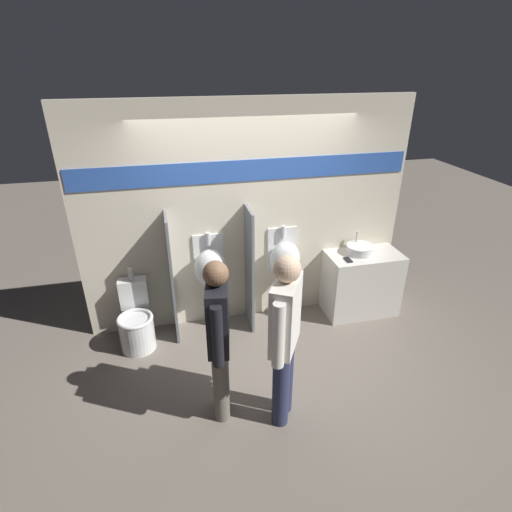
{
  "coord_description": "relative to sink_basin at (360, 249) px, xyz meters",
  "views": [
    {
      "loc": [
        -0.93,
        -3.74,
        3.05
      ],
      "look_at": [
        0.0,
        0.17,
        1.05
      ],
      "focal_mm": 28.0,
      "sensor_mm": 36.0,
      "label": 1
    }
  ],
  "objects": [
    {
      "name": "divider_near_counter",
      "position": [
        -2.34,
        -0.0,
        -0.12
      ],
      "size": [
        0.03,
        0.41,
        1.54
      ],
      "color": "slate",
      "rests_on": "ground_plane"
    },
    {
      "name": "person_with_lanyard",
      "position": [
        -1.45,
        -1.5,
        0.04
      ],
      "size": [
        0.37,
        0.52,
        1.69
      ],
      "rotation": [
        0.0,
        0.0,
        1.05
      ],
      "color": "#282D4C",
      "rests_on": "ground_plane"
    },
    {
      "name": "sink_counter",
      "position": [
        0.05,
        -0.05,
        -0.47
      ],
      "size": [
        0.93,
        0.51,
        0.84
      ],
      "color": "silver",
      "rests_on": "ground_plane"
    },
    {
      "name": "sink_basin",
      "position": [
        0.0,
        0.0,
        0.0
      ],
      "size": [
        0.34,
        0.34,
        0.24
      ],
      "color": "silver",
      "rests_on": "sink_counter"
    },
    {
      "name": "cell_phone",
      "position": [
        -0.23,
        -0.15,
        -0.05
      ],
      "size": [
        0.07,
        0.14,
        0.01
      ],
      "color": "black",
      "rests_on": "sink_counter"
    },
    {
      "name": "ground_plane",
      "position": [
        -1.39,
        -0.37,
        -0.89
      ],
      "size": [
        16.0,
        16.0,
        0.0
      ],
      "primitive_type": "plane",
      "color": "#70665B"
    },
    {
      "name": "urinal_far",
      "position": [
        -0.97,
        0.06,
        -0.06
      ],
      "size": [
        0.38,
        0.31,
        1.24
      ],
      "color": "silver",
      "rests_on": "ground_plane"
    },
    {
      "name": "display_wall",
      "position": [
        -1.39,
        0.23,
        0.47
      ],
      "size": [
        3.92,
        0.07,
        2.7
      ],
      "color": "beige",
      "rests_on": "ground_plane"
    },
    {
      "name": "person_in_vest",
      "position": [
        -1.99,
        -1.32,
        0.0
      ],
      "size": [
        0.25,
        0.56,
        1.61
      ],
      "rotation": [
        0.0,
        0.0,
        1.4
      ],
      "color": "#666056",
      "rests_on": "ground_plane"
    },
    {
      "name": "divider_mid",
      "position": [
        -1.43,
        -0.0,
        -0.12
      ],
      "size": [
        0.03,
        0.41,
        1.54
      ],
      "color": "slate",
      "rests_on": "ground_plane"
    },
    {
      "name": "urinal_near_counter",
      "position": [
        -1.88,
        0.06,
        -0.06
      ],
      "size": [
        0.38,
        0.31,
        1.24
      ],
      "color": "silver",
      "rests_on": "ground_plane"
    },
    {
      "name": "toilet",
      "position": [
        -2.8,
        -0.11,
        -0.59
      ],
      "size": [
        0.41,
        0.57,
        0.91
      ],
      "color": "silver",
      "rests_on": "ground_plane"
    }
  ]
}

